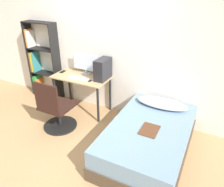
% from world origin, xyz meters
% --- Properties ---
extents(ground_plane, '(14.00, 14.00, 0.00)m').
position_xyz_m(ground_plane, '(0.00, 0.00, 0.00)').
color(ground_plane, tan).
extents(wall_back, '(8.00, 0.05, 2.50)m').
position_xyz_m(wall_back, '(0.00, 1.48, 1.25)').
color(wall_back, silver).
rests_on(wall_back, ground_plane).
extents(desk, '(1.09, 0.58, 0.73)m').
position_xyz_m(desk, '(-0.29, 1.16, 0.62)').
color(desk, tan).
rests_on(desk, ground_plane).
extents(bookshelf, '(0.71, 0.25, 1.63)m').
position_xyz_m(bookshelf, '(-1.48, 1.33, 0.73)').
color(bookshelf, black).
rests_on(bookshelf, ground_plane).
extents(office_chair, '(0.59, 0.59, 0.93)m').
position_xyz_m(office_chair, '(-0.34, 0.42, 0.34)').
color(office_chair, black).
rests_on(office_chair, ground_plane).
extents(bed, '(1.12, 1.80, 0.48)m').
position_xyz_m(bed, '(1.28, 0.55, 0.24)').
color(bed, '#4C3D2D').
rests_on(bed, ground_plane).
extents(pillow, '(0.85, 0.36, 0.11)m').
position_xyz_m(pillow, '(1.28, 1.19, 0.53)').
color(pillow, '#B2B7C6').
rests_on(pillow, bed).
extents(magazine, '(0.24, 0.32, 0.01)m').
position_xyz_m(magazine, '(1.31, 0.45, 0.48)').
color(magazine, '#56331E').
rests_on(magazine, bed).
extents(monitor, '(0.57, 0.19, 0.39)m').
position_xyz_m(monitor, '(-0.30, 1.35, 0.94)').
color(monitor, '#B7B7BC').
rests_on(monitor, desk).
extents(keyboard, '(0.41, 0.13, 0.02)m').
position_xyz_m(keyboard, '(-0.28, 1.05, 0.74)').
color(keyboard, silver).
rests_on(keyboard, desk).
extents(pc_tower, '(0.19, 0.38, 0.38)m').
position_xyz_m(pc_tower, '(0.14, 1.24, 0.92)').
color(pc_tower, '#232328').
rests_on(pc_tower, desk).
extents(mouse, '(0.06, 0.09, 0.02)m').
position_xyz_m(mouse, '(-0.03, 1.05, 0.74)').
color(mouse, black).
rests_on(mouse, desk).
extents(phone, '(0.07, 0.14, 0.01)m').
position_xyz_m(phone, '(-0.76, 1.19, 0.73)').
color(phone, black).
rests_on(phone, desk).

